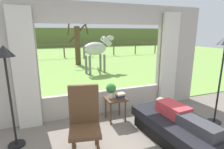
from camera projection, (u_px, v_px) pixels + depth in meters
name	position (u px, v px, depth m)	size (l,w,h in m)	color
back_wall_with_window	(105.00, 62.00, 4.16)	(5.20, 0.12, 2.55)	#ADA599
curtain_panel_left	(25.00, 70.00, 3.47)	(0.44, 0.10, 2.40)	beige
curtain_panel_right	(169.00, 61.00, 4.61)	(0.44, 0.10, 2.40)	beige
outdoor_pasture_lawn	(63.00, 56.00, 14.39)	(36.00, 21.68, 0.02)	#759E47
distant_hill_ridge	(55.00, 38.00, 23.08)	(36.00, 2.00, 2.40)	#5B6836
recliner_sofa	(177.00, 129.00, 3.24)	(1.05, 1.77, 0.42)	black
reclining_person	(181.00, 115.00, 3.12)	(0.39, 1.44, 0.22)	#B23338
rocking_chair	(85.00, 121.00, 2.83)	(0.57, 0.75, 1.12)	#4C331E
side_table	(115.00, 102.00, 3.93)	(0.44, 0.44, 0.52)	#4C331E
potted_plant	(111.00, 90.00, 3.90)	(0.22, 0.22, 0.32)	silver
book_stack	(120.00, 95.00, 3.87)	(0.20, 0.17, 0.12)	#59336B
floor_lamp_left	(6.00, 67.00, 2.79)	(0.32, 0.32, 1.74)	black
floor_lamp_right	(224.00, 54.00, 3.56)	(0.32, 0.32, 1.86)	black
horse	(97.00, 49.00, 8.34)	(1.80, 0.98, 1.73)	#B2B2AD
pasture_tree	(78.00, 43.00, 10.35)	(1.34, 1.39, 2.87)	#4C3823
pasture_fence_line	(64.00, 48.00, 13.32)	(16.10, 0.10, 1.10)	brown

